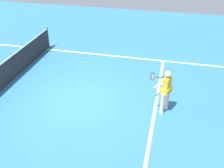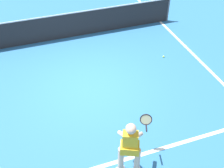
# 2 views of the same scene
# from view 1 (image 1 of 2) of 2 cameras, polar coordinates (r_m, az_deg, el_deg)

# --- Properties ---
(ground_plane) EXTENTS (24.83, 24.83, 0.00)m
(ground_plane) POSITION_cam_1_polar(r_m,az_deg,el_deg) (10.20, -7.00, -3.29)
(ground_plane) COLOR teal
(service_line_marking) EXTENTS (8.09, 0.10, 0.01)m
(service_line_marking) POSITION_cam_1_polar(r_m,az_deg,el_deg) (9.71, 8.97, -5.42)
(service_line_marking) COLOR white
(service_line_marking) RESTS_ON ground
(sideline_right_marking) EXTENTS (0.10, 17.10, 0.01)m
(sideline_right_marking) POSITION_cam_1_polar(r_m,az_deg,el_deg) (13.57, -1.30, 6.07)
(sideline_right_marking) COLOR white
(sideline_right_marking) RESTS_ON ground
(court_net) EXTENTS (8.77, 0.08, 1.09)m
(court_net) POSITION_cam_1_polar(r_m,az_deg,el_deg) (11.34, -22.44, 1.17)
(court_net) COLOR #4C4C51
(court_net) RESTS_ON ground
(tennis_player) EXTENTS (1.02, 0.84, 1.55)m
(tennis_player) POSITION_cam_1_polar(r_m,az_deg,el_deg) (9.32, 11.14, -1.08)
(tennis_player) COLOR beige
(tennis_player) RESTS_ON ground
(tennis_ball_near) EXTENTS (0.07, 0.07, 0.07)m
(tennis_ball_near) POSITION_cam_1_polar(r_m,az_deg,el_deg) (12.80, -5.67, 4.46)
(tennis_ball_near) COLOR #D1E533
(tennis_ball_near) RESTS_ON ground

